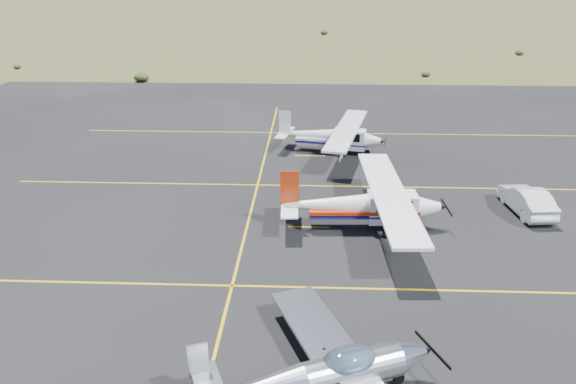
% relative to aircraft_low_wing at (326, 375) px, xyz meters
% --- Properties ---
extents(ground, '(1600.00, 1600.00, 0.00)m').
position_rel_aircraft_low_wing_xyz_m(ground, '(2.46, 4.27, -1.00)').
color(ground, '#383D1C').
rests_on(ground, ground).
extents(apron, '(72.00, 72.00, 0.02)m').
position_rel_aircraft_low_wing_xyz_m(apron, '(2.46, 11.27, -1.00)').
color(apron, black).
rests_on(apron, ground).
extents(aircraft_low_wing, '(7.10, 9.43, 2.09)m').
position_rel_aircraft_low_wing_xyz_m(aircraft_low_wing, '(0.00, 0.00, 0.00)').
color(aircraft_low_wing, silver).
rests_on(aircraft_low_wing, apron).
extents(aircraft_cessna, '(6.85, 11.46, 2.90)m').
position_rel_aircraft_low_wing_xyz_m(aircraft_cessna, '(2.04, 11.78, 0.29)').
color(aircraft_cessna, white).
rests_on(aircraft_cessna, apron).
extents(aircraft_plain, '(6.61, 10.50, 2.65)m').
position_rel_aircraft_low_wing_xyz_m(aircraft_plain, '(0.85, 23.63, 0.18)').
color(aircraft_plain, silver).
rests_on(aircraft_plain, apron).
extents(sedan, '(1.84, 4.24, 1.36)m').
position_rel_aircraft_low_wing_xyz_m(sedan, '(10.51, 13.99, -0.31)').
color(sedan, silver).
rests_on(sedan, apron).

